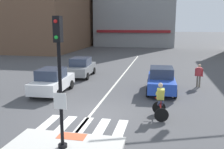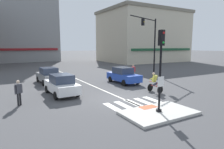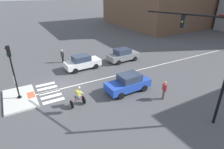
{
  "view_description": "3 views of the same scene",
  "coord_description": "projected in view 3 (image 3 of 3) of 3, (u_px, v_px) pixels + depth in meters",
  "views": [
    {
      "loc": [
        3.32,
        -11.29,
        4.4
      ],
      "look_at": [
        0.06,
        4.88,
        1.11
      ],
      "focal_mm": 40.24,
      "sensor_mm": 36.0,
      "label": 1
    },
    {
      "loc": [
        -7.47,
        -11.37,
        3.8
      ],
      "look_at": [
        1.43,
        4.23,
        1.15
      ],
      "focal_mm": 30.75,
      "sensor_mm": 36.0,
      "label": 2
    },
    {
      "loc": [
        15.52,
        -3.4,
        8.55
      ],
      "look_at": [
        1.07,
        4.75,
        0.83
      ],
      "focal_mm": 29.78,
      "sensor_mm": 36.0,
      "label": 3
    }
  ],
  "objects": [
    {
      "name": "crosswalk_stripe_d",
      "position": [
        51.0,
        96.0,
        16.18
      ],
      "size": [
        0.44,
        1.8,
        0.01
      ],
      "primitive_type": "cube",
      "color": "silver",
      "rests_on": "ground"
    },
    {
      "name": "cyclist",
      "position": [
        78.0,
        96.0,
        14.58
      ],
      "size": [
        0.79,
        1.17,
        1.68
      ],
      "color": "black",
      "rests_on": "ground"
    },
    {
      "name": "pedestrian_waiting_far_side",
      "position": [
        164.0,
        89.0,
        15.41
      ],
      "size": [
        0.53,
        0.3,
        1.67
      ],
      "color": "#6B6051",
      "rests_on": "ground"
    },
    {
      "name": "car_white_westbound_near",
      "position": [
        82.0,
        62.0,
        21.41
      ],
      "size": [
        1.99,
        4.17,
        1.64
      ],
      "color": "white",
      "rests_on": "ground"
    },
    {
      "name": "crosswalk_stripe_e",
      "position": [
        54.0,
        101.0,
        15.52
      ],
      "size": [
        0.44,
        1.8,
        0.01
      ],
      "primitive_type": "cube",
      "color": "silver",
      "rests_on": "ground"
    },
    {
      "name": "crosswalk_stripe_c",
      "position": [
        49.0,
        92.0,
        16.84
      ],
      "size": [
        0.44,
        1.8,
        0.01
      ],
      "primitive_type": "cube",
      "color": "silver",
      "rests_on": "ground"
    },
    {
      "name": "ground_plane",
      "position": [
        62.0,
        89.0,
        17.38
      ],
      "size": [
        300.0,
        300.0,
        0.0
      ],
      "primitive_type": "plane",
      "color": "#474749"
    },
    {
      "name": "signal_pole",
      "position": [
        12.0,
        68.0,
        14.55
      ],
      "size": [
        0.44,
        0.38,
        4.52
      ],
      "color": "black",
      "rests_on": "traffic_island"
    },
    {
      "name": "tactile_pad_front",
      "position": [
        31.0,
        95.0,
        16.1
      ],
      "size": [
        1.1,
        0.6,
        0.01
      ],
      "primitive_type": "cube",
      "color": "#DB5B38",
      "rests_on": "traffic_island"
    },
    {
      "name": "traffic_light_mast",
      "position": [
        212.0,
        54.0,
        11.63
      ],
      "size": [
        5.5,
        2.25,
        7.3
      ],
      "color": "black",
      "rests_on": "ground"
    },
    {
      "name": "crosswalk_stripe_b",
      "position": [
        47.0,
        88.0,
        17.5
      ],
      "size": [
        0.44,
        1.8,
        0.01
      ],
      "primitive_type": "cube",
      "color": "silver",
      "rests_on": "ground"
    },
    {
      "name": "crosswalk_stripe_a",
      "position": [
        45.0,
        84.0,
        18.16
      ],
      "size": [
        0.44,
        1.8,
        0.01
      ],
      "primitive_type": "cube",
      "color": "silver",
      "rests_on": "ground"
    },
    {
      "name": "pedestrian_at_curb_left",
      "position": [
        62.0,
        55.0,
        23.18
      ],
      "size": [
        0.49,
        0.37,
        1.67
      ],
      "color": "black",
      "rests_on": "ground"
    },
    {
      "name": "car_blue_eastbound_mid",
      "position": [
        128.0,
        83.0,
        16.72
      ],
      "size": [
        1.95,
        4.15,
        1.64
      ],
      "color": "#2347B7",
      "rests_on": "ground"
    },
    {
      "name": "lane_centre_line",
      "position": [
        146.0,
        68.0,
        21.87
      ],
      "size": [
        0.14,
        28.0,
        0.01
      ],
      "primitive_type": "cube",
      "color": "silver",
      "rests_on": "ground"
    },
    {
      "name": "car_grey_westbound_far",
      "position": [
        123.0,
        55.0,
        23.74
      ],
      "size": [
        2.01,
        4.19,
        1.64
      ],
      "color": "slate",
      "rests_on": "ground"
    },
    {
      "name": "traffic_island",
      "position": [
        20.0,
        98.0,
        15.73
      ],
      "size": [
        4.15,
        2.5,
        0.15
      ],
      "primitive_type": "cube",
      "color": "beige",
      "rests_on": "ground"
    }
  ]
}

